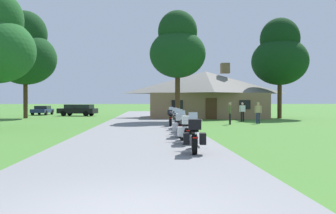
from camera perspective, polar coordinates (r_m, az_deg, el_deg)
name	(u,v)px	position (r m, az deg, el deg)	size (l,w,h in m)	color
ground_plane	(143,126)	(25.23, -3.97, -3.09)	(500.00, 500.00, 0.00)	#42752D
asphalt_driveway	(143,128)	(23.23, -4.05, -3.36)	(6.40, 80.00, 0.06)	slate
motorcycle_silver_nearest_to_camera	(194,136)	(11.85, 4.19, -4.60)	(0.83, 2.08, 1.30)	black
motorcycle_black_second_in_row	(185,129)	(14.54, 2.79, -3.59)	(0.78, 2.08, 1.30)	black
motorcycle_blue_third_in_row	(180,125)	(17.17, 1.90, -2.91)	(0.79, 2.08, 1.30)	black
motorcycle_black_fourth_in_row	(179,122)	(19.68, 1.82, -2.40)	(0.66, 2.08, 1.30)	black
motorcycle_red_fifth_in_row	(176,120)	(22.18, 1.28, -2.03)	(0.66, 2.08, 1.30)	black
motorcycle_green_farthest_in_row	(171,118)	(24.97, 0.44, -1.71)	(0.67, 2.08, 1.30)	black
stone_lodge	(205,94)	(38.81, 5.99, 2.09)	(12.63, 7.74, 5.91)	#896B4C
bystander_white_shirt_near_lodge	(242,111)	(31.85, 11.78, -0.61)	(0.55, 0.27, 1.67)	black
bystander_tan_shirt_beside_signpost	(258,112)	(29.32, 14.18, -0.71)	(0.54, 0.29, 1.69)	navy
bystander_olive_shirt_by_tree	(230,112)	(27.57, 9.87, -0.80)	(0.28, 0.54, 1.69)	black
tree_left_far	(25,51)	(40.66, -21.82, 8.25)	(6.42, 6.42, 11.23)	#422D19
tree_right_of_lodge	(280,55)	(39.25, 17.40, 7.96)	(5.80, 5.80, 10.43)	#422D19
tree_by_lodge_front	(178,48)	(31.74, 1.54, 9.46)	(4.92, 4.92, 9.73)	#422D19
parked_black_suv_far_left	(78,110)	(44.98, -14.15, -0.40)	(4.90, 2.83, 1.40)	black
parked_navy_sedan_far_left	(43,110)	(49.65, -19.38, -0.46)	(1.99, 4.24, 1.20)	navy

